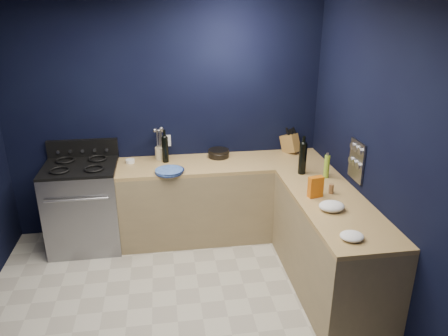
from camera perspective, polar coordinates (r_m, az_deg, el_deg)
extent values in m
cube|color=#B7B2A0|center=(3.94, -6.16, -19.78)|extent=(3.50, 3.50, 0.02)
cube|color=black|center=(4.89, -7.74, 6.16)|extent=(3.50, 0.02, 2.60)
cube|color=black|center=(3.70, 21.32, -0.29)|extent=(0.02, 3.50, 2.60)
cube|color=#8C7751|center=(4.94, -0.17, -4.29)|extent=(2.30, 0.63, 0.86)
cube|color=olive|center=(4.76, -0.17, 0.59)|extent=(2.30, 0.63, 0.04)
cube|color=#8C7751|center=(4.16, 13.84, -10.26)|extent=(0.63, 1.67, 0.86)
cube|color=olive|center=(3.95, 14.42, -4.69)|extent=(0.63, 1.67, 0.04)
cube|color=gray|center=(4.95, -18.02, -4.98)|extent=(0.76, 0.66, 0.92)
cube|color=black|center=(4.68, -18.57, -6.79)|extent=(0.59, 0.02, 0.42)
cube|color=black|center=(4.77, -18.67, 0.15)|extent=(0.76, 0.66, 0.03)
cube|color=black|center=(5.01, -18.28, 2.50)|extent=(0.76, 0.06, 0.20)
cube|color=gray|center=(4.18, 17.25, 0.93)|extent=(0.02, 0.28, 0.38)
cube|color=white|center=(4.93, -7.61, 3.63)|extent=(0.09, 0.02, 0.13)
cylinder|color=#30439C|center=(4.48, -7.31, -0.42)|extent=(0.30, 0.30, 0.04)
cylinder|color=white|center=(4.83, -12.37, 0.90)|extent=(0.13, 0.13, 0.04)
cylinder|color=beige|center=(4.87, -8.48, 1.96)|extent=(0.14, 0.14, 0.14)
cylinder|color=black|center=(4.75, -7.83, 2.44)|extent=(0.09, 0.09, 0.29)
cylinder|color=black|center=(4.88, -0.73, 1.96)|extent=(0.25, 0.25, 0.09)
cube|color=brown|center=(5.09, 8.79, 3.24)|extent=(0.23, 0.27, 0.26)
cylinder|color=black|center=(4.45, 10.42, 1.22)|extent=(0.09, 0.09, 0.32)
cylinder|color=#84AE2A|center=(4.42, 13.50, 0.19)|extent=(0.05, 0.05, 0.24)
cylinder|color=olive|center=(4.16, 11.51, -1.98)|extent=(0.06, 0.06, 0.10)
cylinder|color=olive|center=(4.09, 14.08, -2.70)|extent=(0.05, 0.05, 0.09)
cube|color=red|center=(3.97, 12.09, -2.47)|extent=(0.14, 0.09, 0.20)
ellipsoid|color=white|center=(3.78, 14.14, -4.95)|extent=(0.28, 0.26, 0.08)
ellipsoid|color=white|center=(3.39, 16.65, -8.68)|extent=(0.20, 0.18, 0.05)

